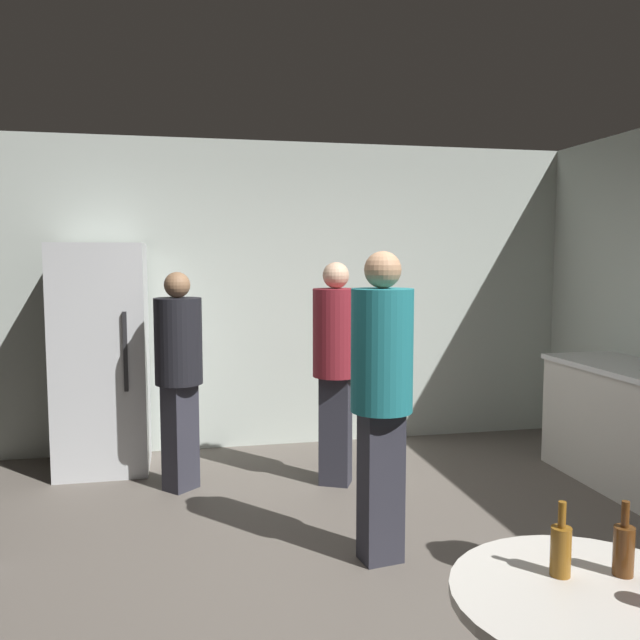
{
  "coord_description": "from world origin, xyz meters",
  "views": [
    {
      "loc": [
        -0.94,
        -3.2,
        1.69
      ],
      "look_at": [
        -0.15,
        0.55,
        1.33
      ],
      "focal_mm": 37.0,
      "sensor_mm": 36.0,
      "label": 1
    }
  ],
  "objects_px": {
    "foreground_table": "(590,629)",
    "beer_bottle_amber": "(561,549)",
    "refrigerator": "(102,358)",
    "person_in_teal_shirt": "(382,382)",
    "person_in_black_shirt": "(179,364)",
    "beer_bottle_brown": "(624,548)",
    "person_in_maroon_shirt": "(336,356)"
  },
  "relations": [
    {
      "from": "foreground_table",
      "to": "person_in_black_shirt",
      "type": "height_order",
      "value": "person_in_black_shirt"
    },
    {
      "from": "refrigerator",
      "to": "person_in_maroon_shirt",
      "type": "distance_m",
      "value": 1.88
    },
    {
      "from": "foreground_table",
      "to": "person_in_black_shirt",
      "type": "relative_size",
      "value": 0.5
    },
    {
      "from": "foreground_table",
      "to": "person_in_maroon_shirt",
      "type": "distance_m",
      "value": 3.09
    },
    {
      "from": "refrigerator",
      "to": "foreground_table",
      "type": "relative_size",
      "value": 2.25
    },
    {
      "from": "beer_bottle_brown",
      "to": "person_in_black_shirt",
      "type": "xyz_separation_m",
      "value": [
        -1.32,
        3.12,
        0.11
      ]
    },
    {
      "from": "beer_bottle_brown",
      "to": "foreground_table",
      "type": "bearing_deg",
      "value": -153.56
    },
    {
      "from": "beer_bottle_amber",
      "to": "foreground_table",
      "type": "bearing_deg",
      "value": -77.26
    },
    {
      "from": "refrigerator",
      "to": "beer_bottle_brown",
      "type": "distance_m",
      "value": 4.19
    },
    {
      "from": "refrigerator",
      "to": "person_in_teal_shirt",
      "type": "bearing_deg",
      "value": -49.76
    },
    {
      "from": "beer_bottle_brown",
      "to": "refrigerator",
      "type": "bearing_deg",
      "value": 117.27
    },
    {
      "from": "foreground_table",
      "to": "beer_bottle_brown",
      "type": "bearing_deg",
      "value": 26.44
    },
    {
      "from": "person_in_maroon_shirt",
      "to": "foreground_table",
      "type": "bearing_deg",
      "value": 26.58
    },
    {
      "from": "beer_bottle_brown",
      "to": "person_in_maroon_shirt",
      "type": "xyz_separation_m",
      "value": [
        -0.19,
        2.99,
        0.15
      ]
    },
    {
      "from": "refrigerator",
      "to": "foreground_table",
      "type": "bearing_deg",
      "value": -65.2
    },
    {
      "from": "foreground_table",
      "to": "beer_bottle_amber",
      "type": "bearing_deg",
      "value": 102.74
    },
    {
      "from": "beer_bottle_amber",
      "to": "person_in_maroon_shirt",
      "type": "xyz_separation_m",
      "value": [
        0.0,
        2.96,
        0.15
      ]
    },
    {
      "from": "beer_bottle_brown",
      "to": "person_in_teal_shirt",
      "type": "xyz_separation_m",
      "value": [
        -0.23,
        1.72,
        0.19
      ]
    },
    {
      "from": "foreground_table",
      "to": "beer_bottle_amber",
      "type": "distance_m",
      "value": 0.22
    },
    {
      "from": "person_in_black_shirt",
      "to": "refrigerator",
      "type": "bearing_deg",
      "value": -178.58
    },
    {
      "from": "beer_bottle_amber",
      "to": "person_in_black_shirt",
      "type": "bearing_deg",
      "value": 110.17
    },
    {
      "from": "refrigerator",
      "to": "foreground_table",
      "type": "xyz_separation_m",
      "value": [
        1.76,
        -3.8,
        -0.27
      ]
    },
    {
      "from": "beer_bottle_amber",
      "to": "beer_bottle_brown",
      "type": "distance_m",
      "value": 0.19
    },
    {
      "from": "refrigerator",
      "to": "beer_bottle_brown",
      "type": "bearing_deg",
      "value": -62.73
    },
    {
      "from": "foreground_table",
      "to": "person_in_black_shirt",
      "type": "bearing_deg",
      "value": 109.91
    },
    {
      "from": "beer_bottle_amber",
      "to": "refrigerator",
      "type": "bearing_deg",
      "value": 115.16
    },
    {
      "from": "refrigerator",
      "to": "person_in_maroon_shirt",
      "type": "height_order",
      "value": "refrigerator"
    },
    {
      "from": "person_in_black_shirt",
      "to": "person_in_teal_shirt",
      "type": "xyz_separation_m",
      "value": [
        1.09,
        -1.39,
        0.09
      ]
    },
    {
      "from": "person_in_teal_shirt",
      "to": "person_in_maroon_shirt",
      "type": "bearing_deg",
      "value": 169.08
    },
    {
      "from": "beer_bottle_brown",
      "to": "person_in_maroon_shirt",
      "type": "distance_m",
      "value": 3.0
    },
    {
      "from": "person_in_teal_shirt",
      "to": "foreground_table",
      "type": "bearing_deg",
      "value": -6.93
    },
    {
      "from": "refrigerator",
      "to": "person_in_teal_shirt",
      "type": "relative_size",
      "value": 1.04
    }
  ]
}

